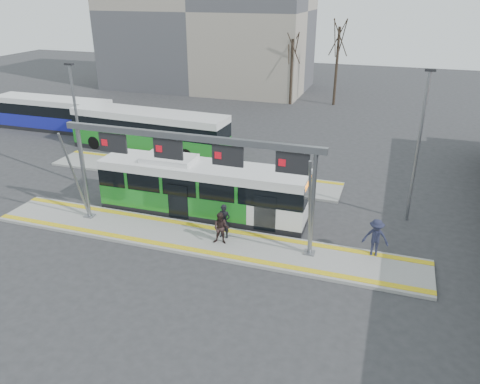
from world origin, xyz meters
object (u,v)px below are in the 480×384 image
object	(u,v)px
passenger_a	(224,221)
passenger_b	(221,228)
hero_bus	(202,189)
passenger_c	(376,238)
gantry	(190,156)

from	to	relation	value
passenger_a	passenger_b	xyz separation A→B (m)	(0.07, -0.60, -0.07)
hero_bus	passenger_b	xyz separation A→B (m)	(2.23, -3.03, -0.49)
passenger_a	passenger_c	size ratio (longest dim) A/B	0.96
gantry	passenger_a	xyz separation A→B (m)	(1.55, 0.22, -3.28)
hero_bus	passenger_c	distance (m)	9.49
passenger_c	passenger_a	bearing A→B (deg)	-175.60
gantry	hero_bus	distance (m)	3.95
passenger_a	passenger_b	world-z (taller)	passenger_a
passenger_a	passenger_c	distance (m)	7.18
gantry	hero_bus	world-z (taller)	gantry
gantry	passenger_b	size ratio (longest dim) A/B	8.10
passenger_a	gantry	bearing A→B (deg)	-171.72
gantry	passenger_c	world-z (taller)	gantry
passenger_b	passenger_a	bearing A→B (deg)	88.42
hero_bus	passenger_a	size ratio (longest dim) A/B	6.57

